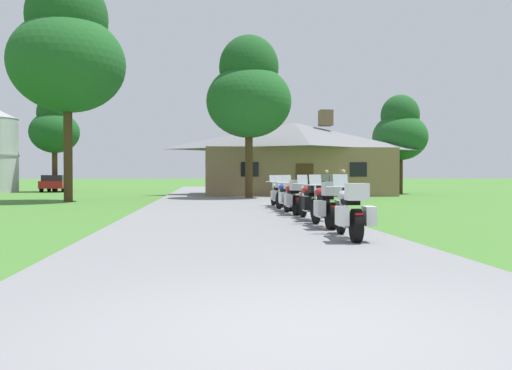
# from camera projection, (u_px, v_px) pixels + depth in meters

# --- Properties ---
(ground_plane) EXTENTS (500.00, 500.00, 0.00)m
(ground_plane) POSITION_uv_depth(u_px,v_px,m) (220.00, 204.00, 24.09)
(ground_plane) COLOR #42752D
(asphalt_driveway) EXTENTS (6.40, 80.00, 0.06)m
(asphalt_driveway) POSITION_uv_depth(u_px,v_px,m) (222.00, 206.00, 22.10)
(asphalt_driveway) COLOR slate
(asphalt_driveway) RESTS_ON ground
(motorcycle_silver_nearest_to_camera) EXTENTS (0.79, 2.08, 1.30)m
(motorcycle_silver_nearest_to_camera) POSITION_uv_depth(u_px,v_px,m) (351.00, 212.00, 10.15)
(motorcycle_silver_nearest_to_camera) COLOR black
(motorcycle_silver_nearest_to_camera) RESTS_ON asphalt_driveway
(motorcycle_red_second_in_row) EXTENTS (0.74, 2.08, 1.30)m
(motorcycle_red_second_in_row) POSITION_uv_depth(u_px,v_px,m) (326.00, 205.00, 12.50)
(motorcycle_red_second_in_row) COLOR black
(motorcycle_red_second_in_row) RESTS_ON asphalt_driveway
(motorcycle_red_third_in_row) EXTENTS (0.78, 2.08, 1.30)m
(motorcycle_red_third_in_row) POSITION_uv_depth(u_px,v_px,m) (311.00, 201.00, 14.70)
(motorcycle_red_third_in_row) COLOR black
(motorcycle_red_third_in_row) RESTS_ON asphalt_driveway
(motorcycle_red_fourth_in_row) EXTENTS (0.77, 2.08, 1.30)m
(motorcycle_red_fourth_in_row) POSITION_uv_depth(u_px,v_px,m) (293.00, 198.00, 16.82)
(motorcycle_red_fourth_in_row) COLOR black
(motorcycle_red_fourth_in_row) RESTS_ON asphalt_driveway
(motorcycle_blue_fifth_in_row) EXTENTS (0.88, 2.08, 1.30)m
(motorcycle_blue_fifth_in_row) POSITION_uv_depth(u_px,v_px,m) (286.00, 195.00, 18.74)
(motorcycle_blue_fifth_in_row) COLOR black
(motorcycle_blue_fifth_in_row) RESTS_ON asphalt_driveway
(motorcycle_silver_farthest_in_row) EXTENTS (0.79, 2.08, 1.30)m
(motorcycle_silver_farthest_in_row) POSITION_uv_depth(u_px,v_px,m) (278.00, 193.00, 20.89)
(motorcycle_silver_farthest_in_row) COLOR black
(motorcycle_silver_farthest_in_row) RESTS_ON asphalt_driveway
(stone_lodge) EXTENTS (13.13, 7.74, 5.95)m
(stone_lodge) POSITION_uv_depth(u_px,v_px,m) (294.00, 158.00, 35.84)
(stone_lodge) COLOR #896B4C
(stone_lodge) RESTS_ON ground
(bystander_gray_shirt_near_lodge) EXTENTS (0.54, 0.28, 1.67)m
(bystander_gray_shirt_near_lodge) POSITION_uv_depth(u_px,v_px,m) (344.00, 183.00, 27.38)
(bystander_gray_shirt_near_lodge) COLOR navy
(bystander_gray_shirt_near_lodge) RESTS_ON ground
(bystander_gray_shirt_beside_signpost) EXTENTS (0.46, 0.39, 1.67)m
(bystander_gray_shirt_beside_signpost) POSITION_uv_depth(u_px,v_px,m) (326.00, 183.00, 28.60)
(bystander_gray_shirt_beside_signpost) COLOR navy
(bystander_gray_shirt_beside_signpost) RESTS_ON ground
(bystander_red_shirt_by_tree) EXTENTS (0.55, 0.25, 1.69)m
(bystander_red_shirt_by_tree) POSITION_uv_depth(u_px,v_px,m) (342.00, 183.00, 27.58)
(bystander_red_shirt_by_tree) COLOR navy
(bystander_red_shirt_by_tree) RESTS_ON ground
(tree_by_lodge_front) EXTENTS (4.92, 4.92, 9.44)m
(tree_by_lodge_front) POSITION_uv_depth(u_px,v_px,m) (249.00, 92.00, 29.57)
(tree_by_lodge_front) COLOR #422D19
(tree_by_lodge_front) RESTS_ON ground
(tree_right_of_lodge) EXTENTS (4.06, 4.06, 7.39)m
(tree_right_of_lodge) POSITION_uv_depth(u_px,v_px,m) (400.00, 131.00, 38.20)
(tree_right_of_lodge) COLOR #422D19
(tree_right_of_lodge) RESTS_ON ground
(tree_left_far) EXTENTS (4.05, 4.05, 8.12)m
(tree_left_far) POSITION_uv_depth(u_px,v_px,m) (54.00, 127.00, 42.77)
(tree_left_far) COLOR #422D19
(tree_left_far) RESTS_ON ground
(tree_left_near) EXTENTS (5.83, 5.83, 11.58)m
(tree_left_near) POSITION_uv_depth(u_px,v_px,m) (67.00, 50.00, 26.15)
(tree_left_near) COLOR #422D19
(tree_left_near) RESTS_ON ground
(parked_red_suv_far_left) EXTENTS (2.21, 4.74, 1.40)m
(parked_red_suv_far_left) POSITION_uv_depth(u_px,v_px,m) (56.00, 183.00, 42.91)
(parked_red_suv_far_left) COLOR maroon
(parked_red_suv_far_left) RESTS_ON ground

